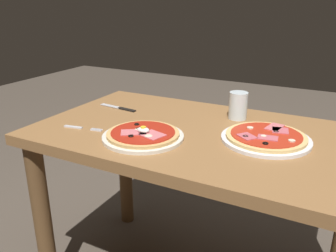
% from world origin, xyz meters
% --- Properties ---
extents(dining_table, '(1.20, 0.71, 0.74)m').
position_xyz_m(dining_table, '(0.00, 0.00, 0.61)').
color(dining_table, olive).
rests_on(dining_table, ground).
extents(pizza_foreground, '(0.28, 0.28, 0.05)m').
position_xyz_m(pizza_foreground, '(-0.14, -0.16, 0.75)').
color(pizza_foreground, silver).
rests_on(pizza_foreground, dining_table).
extents(pizza_across_left, '(0.30, 0.30, 0.03)m').
position_xyz_m(pizza_across_left, '(0.24, 0.02, 0.75)').
color(pizza_across_left, white).
rests_on(pizza_across_left, dining_table).
extents(water_glass_near, '(0.07, 0.07, 0.11)m').
position_xyz_m(water_glass_near, '(0.08, 0.20, 0.79)').
color(water_glass_near, silver).
rests_on(water_glass_near, dining_table).
extents(fork, '(0.16, 0.04, 0.00)m').
position_xyz_m(fork, '(-0.40, -0.18, 0.74)').
color(fork, silver).
rests_on(fork, dining_table).
extents(knife, '(0.20, 0.04, 0.01)m').
position_xyz_m(knife, '(-0.41, 0.09, 0.74)').
color(knife, silver).
rests_on(knife, dining_table).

